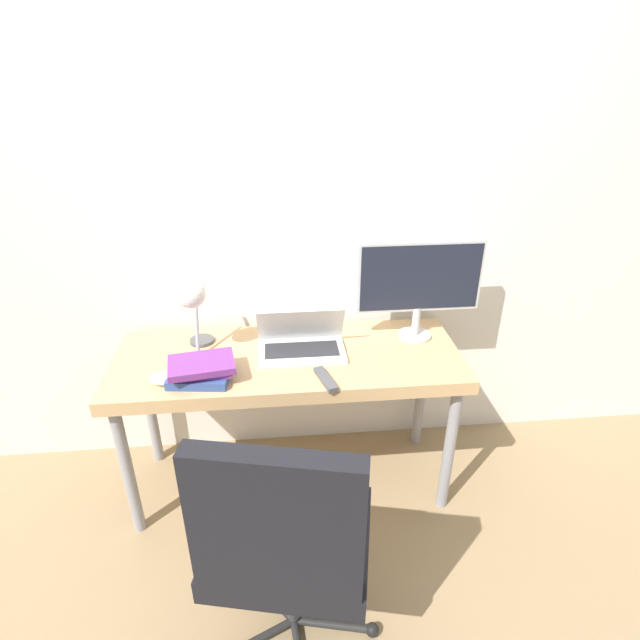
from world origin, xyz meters
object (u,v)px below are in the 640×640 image
Objects in this scene: monitor at (420,282)px; desk_lamp at (192,299)px; office_chair at (285,540)px; book_stack at (201,369)px; game_controller at (169,378)px; laptop at (301,343)px.

monitor reaches higher than desk_lamp.
book_stack is (-0.31, 0.66, 0.22)m from office_chair.
desk_lamp reaches higher than office_chair.
office_chair reaches higher than book_stack.
monitor is at bearing 15.49° from book_stack.
monitor reaches higher than office_chair.
book_stack is (0.03, -0.18, -0.23)m from desk_lamp.
monitor is 0.56× the size of office_chair.
office_chair is 6.33× the size of game_controller.
desk_lamp is at bearing 179.31° from laptop.
laptop is 1.03× the size of desk_lamp.
laptop is 0.57m from game_controller.
laptop reaches higher than game_controller.
book_stack is at bearing -79.36° from desk_lamp.
monitor is 1.52× the size of desk_lamp.
office_chair is 3.51× the size of book_stack.
desk_lamp is 1.01m from office_chair.
desk_lamp is at bearing 112.03° from office_chair.
desk_lamp is 1.30× the size of book_stack.
game_controller is at bearing -173.49° from book_stack.
laptop is 1.34× the size of book_stack.
laptop is 0.87m from office_chair.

